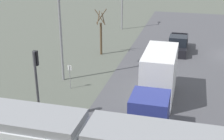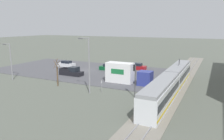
% 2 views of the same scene
% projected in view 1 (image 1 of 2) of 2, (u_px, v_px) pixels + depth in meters
% --- Properties ---
extents(box_truck, '(2.34, 8.84, 3.76)m').
position_uv_depth(box_truck, '(157.00, 83.00, 22.46)').
color(box_truck, navy).
rests_on(box_truck, ground).
extents(pickup_truck, '(2.02, 5.30, 1.91)m').
position_uv_depth(pickup_truck, '(178.00, 45.00, 34.41)').
color(pickup_truck, black).
rests_on(pickup_truck, ground).
extents(traffic_light_pole, '(0.28, 0.47, 5.03)m').
position_uv_depth(traffic_light_pole, '(37.00, 78.00, 19.64)').
color(traffic_light_pole, '#47474C').
rests_on(traffic_light_pole, ground).
extents(street_tree, '(1.17, 0.97, 4.94)m').
position_uv_depth(street_tree, '(101.00, 34.00, 33.22)').
color(street_tree, brown).
rests_on(street_tree, ground).
extents(street_lamp_near_crossing, '(0.36, 1.95, 8.92)m').
position_uv_depth(street_lamp_near_crossing, '(61.00, 22.00, 25.85)').
color(street_lamp_near_crossing, gray).
rests_on(street_lamp_near_crossing, ground).
extents(no_parking_sign, '(0.32, 0.08, 2.04)m').
position_uv_depth(no_parking_sign, '(70.00, 74.00, 25.44)').
color(no_parking_sign, gray).
rests_on(no_parking_sign, ground).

